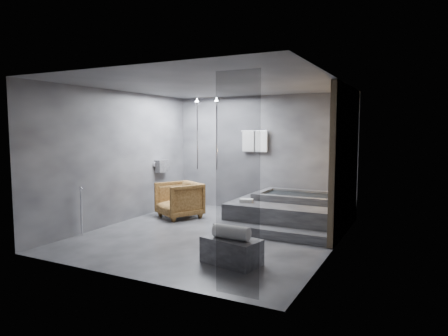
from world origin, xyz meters
The scene contains 7 objects.
room centered at (0.40, 0.24, 1.73)m, with size 5.00×5.04×2.82m.
tub_deck centered at (1.05, 1.45, 0.25)m, with size 2.20×2.00×0.50m, color #303032.
tub_step centered at (1.05, 0.27, 0.09)m, with size 2.20×0.36×0.18m, color #303032.
concrete_bench centered at (1.04, -1.35, 0.19)m, with size 0.86×0.47×0.39m, color #313133.
driftwood_chair centered at (-1.38, 0.94, 0.40)m, with size 0.86×0.88×0.80m, color #432910.
rolled_towel centered at (1.06, -1.38, 0.49)m, with size 0.20×0.20×0.56m, color white.
deck_towel centered at (0.31, 0.87, 0.53)m, with size 0.26×0.19×0.07m, color white.
Camera 1 is at (3.55, -6.54, 1.99)m, focal length 32.00 mm.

